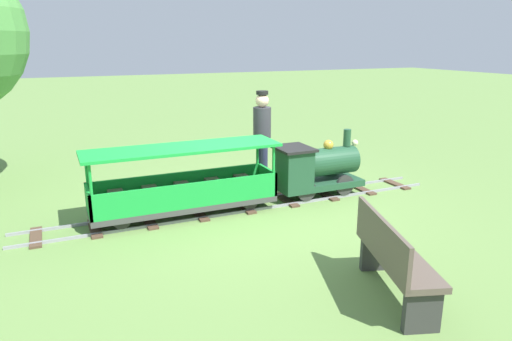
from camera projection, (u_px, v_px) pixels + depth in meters
The scene contains 6 objects.
ground_plane at pixel (254, 206), 7.05m from camera, with size 60.00×60.00×0.00m, color #608442.
track at pixel (244, 206), 6.98m from camera, with size 0.67×6.40×0.04m.
locomotive at pixel (315, 167), 7.33m from camera, with size 0.63×1.45×1.01m.
passenger_car at pixel (184, 188), 6.52m from camera, with size 0.73×2.70×0.97m.
conductor_person at pixel (262, 131), 7.82m from camera, with size 0.30×0.30×1.62m.
park_bench at pixel (393, 258), 4.42m from camera, with size 1.36×0.79×0.82m.
Camera 1 is at (6.09, -2.67, 2.39)m, focal length 32.64 mm.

